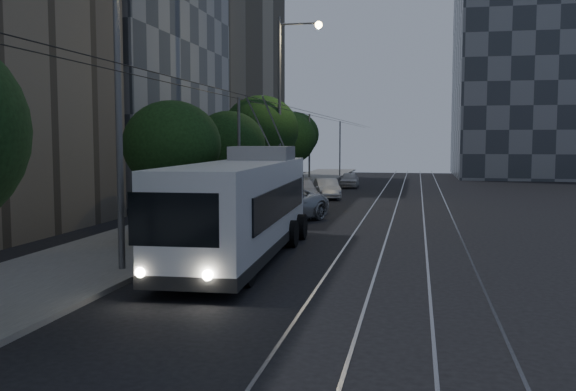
# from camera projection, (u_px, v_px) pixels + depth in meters

# --- Properties ---
(ground) EXTENTS (120.00, 120.00, 0.00)m
(ground) POSITION_uv_depth(u_px,v_px,m) (318.00, 272.00, 19.51)
(ground) COLOR black
(ground) RESTS_ON ground
(sidewalk) EXTENTS (5.00, 90.00, 0.15)m
(sidewalk) POSITION_uv_depth(u_px,v_px,m) (249.00, 202.00, 40.51)
(sidewalk) COLOR slate
(sidewalk) RESTS_ON ground
(tram_rails) EXTENTS (4.52, 90.00, 0.02)m
(tram_rails) POSITION_uv_depth(u_px,v_px,m) (410.00, 207.00, 38.55)
(tram_rails) COLOR gray
(tram_rails) RESTS_ON ground
(overhead_wires) EXTENTS (2.23, 90.00, 6.00)m
(overhead_wires) POSITION_uv_depth(u_px,v_px,m) (288.00, 149.00, 39.72)
(overhead_wires) COLOR black
(overhead_wires) RESTS_ON ground
(building_glass_mid) EXTENTS (14.40, 18.40, 26.80)m
(building_glass_mid) POSITION_uv_depth(u_px,v_px,m) (92.00, 1.00, 43.57)
(building_glass_mid) COLOR #31363E
(building_glass_mid) RESTS_ON ground
(building_tan_far) EXTENTS (14.40, 22.40, 34.80)m
(building_tan_far) POSITION_uv_depth(u_px,v_px,m) (192.00, 3.00, 62.75)
(building_tan_far) COLOR gray
(building_tan_far) RESTS_ON ground
(building_distant_right) EXTENTS (22.00, 18.00, 24.00)m
(building_distant_right) POSITION_uv_depth(u_px,v_px,m) (562.00, 65.00, 68.64)
(building_distant_right) COLOR #31363E
(building_distant_right) RESTS_ON ground
(trolleybus) EXTENTS (3.18, 12.72, 5.63)m
(trolleybus) POSITION_uv_depth(u_px,v_px,m) (242.00, 207.00, 21.75)
(trolleybus) COLOR white
(trolleybus) RESTS_ON ground
(pickup_silver) EXTENTS (5.12, 6.78, 1.71)m
(pickup_silver) POSITION_uv_depth(u_px,v_px,m) (273.00, 205.00, 31.06)
(pickup_silver) COLOR #B7BBC0
(pickup_silver) RESTS_ON ground
(car_white_a) EXTENTS (2.24, 4.02, 1.29)m
(car_white_a) POSITION_uv_depth(u_px,v_px,m) (306.00, 204.00, 33.68)
(car_white_a) COLOR silver
(car_white_a) RESTS_ON ground
(car_white_b) EXTENTS (3.34, 5.73, 1.56)m
(car_white_b) POSITION_uv_depth(u_px,v_px,m) (300.00, 191.00, 40.45)
(car_white_b) COLOR #B9B8BD
(car_white_b) RESTS_ON ground
(car_white_c) EXTENTS (2.49, 4.35, 1.36)m
(car_white_c) POSITION_uv_depth(u_px,v_px,m) (327.00, 189.00, 44.00)
(car_white_c) COLOR silver
(car_white_c) RESTS_ON ground
(car_white_d) EXTENTS (1.73, 3.90, 1.30)m
(car_white_d) POSITION_uv_depth(u_px,v_px,m) (349.00, 180.00, 54.17)
(car_white_d) COLOR #B8B8BD
(car_white_d) RESTS_ON ground
(tree_1) EXTENTS (3.83, 3.83, 5.56)m
(tree_1) POSITION_uv_depth(u_px,v_px,m) (172.00, 145.00, 24.99)
(tree_1) COLOR black
(tree_1) RESTS_ON ground
(tree_2) EXTENTS (3.92, 3.92, 5.57)m
(tree_2) POSITION_uv_depth(u_px,v_px,m) (229.00, 144.00, 34.23)
(tree_2) COLOR black
(tree_2) RESTS_ON ground
(tree_3) EXTENTS (4.87, 4.87, 6.87)m
(tree_3) POSITION_uv_depth(u_px,v_px,m) (261.00, 130.00, 41.18)
(tree_3) COLOR black
(tree_3) RESTS_ON ground
(tree_4) EXTENTS (4.61, 4.61, 6.21)m
(tree_4) POSITION_uv_depth(u_px,v_px,m) (286.00, 138.00, 49.15)
(tree_4) COLOR black
(tree_4) RESTS_ON ground
(tree_5) EXTENTS (4.09, 4.09, 6.29)m
(tree_5) POSITION_uv_depth(u_px,v_px,m) (294.00, 135.00, 52.27)
(tree_5) COLOR black
(tree_5) RESTS_ON ground
(streetlamp_near) EXTENTS (2.27, 0.44, 9.26)m
(streetlamp_near) POSITION_uv_depth(u_px,v_px,m) (131.00, 85.00, 18.82)
(streetlamp_near) COLOR #5F5F62
(streetlamp_near) RESTS_ON ground
(streetlamp_far) EXTENTS (2.73, 0.44, 11.47)m
(streetlamp_far) POSITION_uv_depth(u_px,v_px,m) (286.00, 94.00, 39.18)
(streetlamp_far) COLOR #5F5F62
(streetlamp_far) RESTS_ON ground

